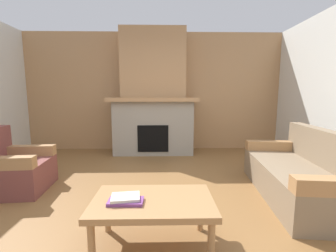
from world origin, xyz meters
The scene contains 7 objects.
ground centered at (0.00, 0.00, 0.00)m, with size 9.00×9.00×0.00m, color brown.
wall_back_wood_panel centered at (0.00, 3.00, 1.35)m, with size 6.00×0.12×2.70m, color tan.
fireplace centered at (0.00, 2.62, 1.16)m, with size 1.90×0.82×2.70m.
couch centered at (1.95, 0.30, 0.29)m, with size 1.04×1.88×0.85m.
armchair centered at (-1.80, 0.56, 0.29)m, with size 0.82×0.82×0.85m.
coffee_table centered at (0.13, -0.63, 0.38)m, with size 1.00×0.60×0.43m.
book_stack_near_edge centered at (-0.09, -0.67, 0.45)m, with size 0.28×0.20×0.05m.
Camera 1 is at (0.21, -2.39, 1.29)m, focal length 24.10 mm.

